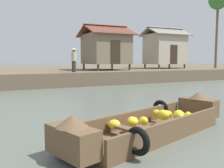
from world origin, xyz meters
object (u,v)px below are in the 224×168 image
banana_boat (153,124)px  vendor_person (74,59)px  stilt_house_mid_left (165,48)px  palm_tree_near (218,2)px  stilt_house_left (106,48)px

banana_boat → vendor_person: size_ratio=3.01×
stilt_house_mid_left → banana_boat: bearing=-128.9°
stilt_house_mid_left → palm_tree_near: size_ratio=0.55×
stilt_house_mid_left → stilt_house_left: bearing=-172.2°
stilt_house_left → banana_boat: bearing=-110.7°
stilt_house_mid_left → palm_tree_near: palm_tree_near is taller
stilt_house_mid_left → vendor_person: (-10.37, -3.31, -1.02)m
palm_tree_near → vendor_person: (-15.34, -1.46, -5.58)m
stilt_house_mid_left → vendor_person: stilt_house_mid_left is taller
stilt_house_mid_left → vendor_person: 10.93m
stilt_house_left → palm_tree_near: (11.83, -0.91, 4.70)m
stilt_house_left → vendor_person: stilt_house_left is taller
banana_boat → palm_tree_near: palm_tree_near is taller
banana_boat → palm_tree_near: bearing=37.7°
stilt_house_mid_left → palm_tree_near: (4.97, -1.85, 4.56)m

